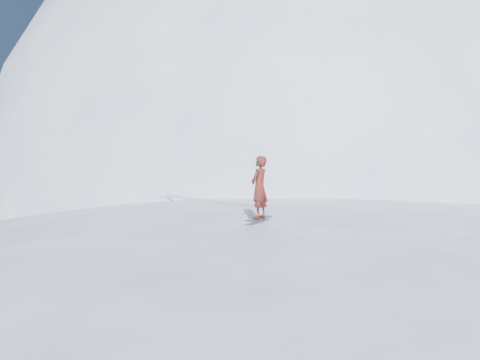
{
  "coord_description": "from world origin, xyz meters",
  "views": [
    {
      "loc": [
        -10.96,
        -10.86,
        4.26
      ],
      "look_at": [
        -2.71,
        1.06,
        3.5
      ],
      "focal_mm": 35.0,
      "sensor_mm": 36.0,
      "label": 1
    }
  ],
  "objects": [
    {
      "name": "snowboard",
      "position": [
        -2.71,
        0.06,
        2.41
      ],
      "size": [
        1.26,
        0.76,
        0.02
      ],
      "primitive_type": "cube",
      "rotation": [
        0.0,
        0.0,
        0.44
      ],
      "color": "black",
      "rests_on": "near_ridge"
    },
    {
      "name": "board_tracks",
      "position": [
        -1.2,
        5.94,
        2.42
      ],
      "size": [
        1.24,
        5.96,
        0.04
      ],
      "color": "silver",
      "rests_on": "ground"
    },
    {
      "name": "summit_peak",
      "position": [
        22.0,
        26.0,
        0.0
      ],
      "size": [
        60.0,
        56.0,
        56.0
      ],
      "primitive_type": "ellipsoid",
      "color": "white",
      "rests_on": "ground"
    },
    {
      "name": "snowboarder",
      "position": [
        -2.71,
        0.06,
        3.33
      ],
      "size": [
        0.79,
        0.68,
        1.82
      ],
      "primitive_type": "imported",
      "rotation": [
        0.0,
        0.0,
        3.58
      ],
      "color": "maroon",
      "rests_on": "snowboard"
    },
    {
      "name": "near_ridge",
      "position": [
        1.0,
        3.0,
        0.0
      ],
      "size": [
        36.0,
        28.0,
        4.8
      ],
      "primitive_type": "ellipsoid",
      "color": "white",
      "rests_on": "ground"
    },
    {
      "name": "peak_shoulder",
      "position": [
        10.0,
        20.0,
        0.0
      ],
      "size": [
        28.0,
        24.0,
        18.0
      ],
      "primitive_type": "ellipsoid",
      "color": "white",
      "rests_on": "ground"
    },
    {
      "name": "wind_bumps",
      "position": [
        -0.56,
        2.12,
        0.0
      ],
      "size": [
        16.0,
        14.4,
        1.0
      ],
      "color": "white",
      "rests_on": "ground"
    },
    {
      "name": "ground",
      "position": [
        0.0,
        0.0,
        0.0
      ],
      "size": [
        400.0,
        400.0,
        0.0
      ],
      "primitive_type": "plane",
      "color": "white",
      "rests_on": "ground"
    }
  ]
}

